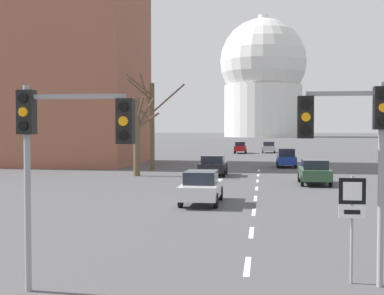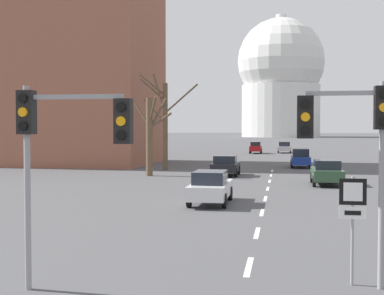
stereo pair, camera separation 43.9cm
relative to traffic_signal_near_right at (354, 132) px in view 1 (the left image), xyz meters
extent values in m
cube|color=silver|center=(-2.41, 1.41, -3.48)|extent=(0.16, 2.00, 0.01)
cube|color=silver|center=(-2.41, 5.91, -3.48)|extent=(0.16, 2.00, 0.01)
cube|color=silver|center=(-2.41, 10.41, -3.48)|extent=(0.16, 2.00, 0.01)
cube|color=silver|center=(-2.41, 14.91, -3.48)|extent=(0.16, 2.00, 0.01)
cube|color=silver|center=(-2.41, 19.41, -3.48)|extent=(0.16, 2.00, 0.01)
cube|color=silver|center=(-2.41, 23.91, -3.48)|extent=(0.16, 2.00, 0.01)
cube|color=silver|center=(-2.41, 28.41, -3.48)|extent=(0.16, 2.00, 0.01)
cube|color=silver|center=(-2.41, 32.91, -3.48)|extent=(0.16, 2.00, 0.01)
cylinder|color=gray|center=(0.60, 0.01, -1.18)|extent=(0.14, 0.14, 4.60)
cube|color=black|center=(0.60, 0.01, 0.54)|extent=(0.36, 0.28, 0.96)
cylinder|color=black|center=(0.60, -0.16, 0.84)|extent=(0.20, 0.06, 0.20)
cylinder|color=orange|center=(0.60, -0.16, 0.54)|extent=(0.20, 0.06, 0.20)
cylinder|color=black|center=(0.60, -0.16, 0.24)|extent=(0.20, 0.06, 0.20)
cube|color=gray|center=(-0.24, 0.01, 0.87)|extent=(1.67, 0.10, 0.10)
cube|color=black|center=(-1.08, 0.01, 0.34)|extent=(0.36, 0.28, 0.96)
cylinder|color=black|center=(-1.08, -0.16, 0.64)|extent=(0.20, 0.06, 0.20)
cylinder|color=orange|center=(-1.08, -0.16, 0.34)|extent=(0.20, 0.06, 0.20)
cylinder|color=black|center=(-1.08, -0.16, 0.04)|extent=(0.20, 0.06, 0.20)
cylinder|color=gray|center=(-7.11, -1.34, -1.23)|extent=(0.14, 0.14, 4.50)
cube|color=black|center=(-7.11, -1.34, 0.44)|extent=(0.36, 0.28, 0.96)
cylinder|color=black|center=(-7.11, -1.51, 0.74)|extent=(0.20, 0.06, 0.20)
cylinder|color=orange|center=(-7.11, -1.51, 0.44)|extent=(0.20, 0.06, 0.20)
cylinder|color=black|center=(-7.11, -1.51, 0.14)|extent=(0.20, 0.06, 0.20)
cube|color=gray|center=(-6.01, -1.34, 0.77)|extent=(2.20, 0.10, 0.10)
cube|color=black|center=(-4.91, -1.34, 0.24)|extent=(0.36, 0.28, 0.96)
cylinder|color=black|center=(-4.91, -1.51, 0.54)|extent=(0.20, 0.06, 0.20)
cylinder|color=orange|center=(-4.91, -1.51, 0.24)|extent=(0.20, 0.06, 0.20)
cylinder|color=black|center=(-4.91, -1.51, -0.06)|extent=(0.20, 0.06, 0.20)
cylinder|color=gray|center=(0.00, 0.20, -2.24)|extent=(0.07, 0.07, 2.49)
cube|color=black|center=(0.00, 0.18, -1.34)|extent=(0.60, 0.03, 0.60)
cube|color=white|center=(0.00, 0.16, -1.34)|extent=(0.42, 0.01, 0.42)
cube|color=white|center=(0.00, 0.18, -1.82)|extent=(0.60, 0.03, 0.28)
cube|color=black|center=(0.00, 0.16, -1.82)|extent=(0.36, 0.01, 0.10)
cube|color=#2D4C33|center=(1.19, 22.23, -2.80)|extent=(1.80, 4.32, 0.67)
cube|color=#1E232D|center=(1.19, 22.01, -2.18)|extent=(1.53, 2.07, 0.57)
cylinder|color=black|center=(0.34, 23.57, -3.13)|extent=(0.18, 0.70, 0.70)
cylinder|color=black|center=(2.04, 23.57, -3.13)|extent=(0.18, 0.70, 0.70)
cylinder|color=black|center=(0.34, 20.89, -3.13)|extent=(0.18, 0.70, 0.70)
cylinder|color=black|center=(2.04, 20.89, -3.13)|extent=(0.18, 0.70, 0.70)
cube|color=maroon|center=(-5.30, 63.75, -2.76)|extent=(1.60, 4.34, 0.73)
cube|color=#1E232D|center=(-5.30, 63.53, -2.11)|extent=(1.36, 2.08, 0.58)
cylinder|color=black|center=(-6.05, 65.09, -3.13)|extent=(0.18, 0.71, 0.71)
cylinder|color=black|center=(-4.55, 65.09, -3.13)|extent=(0.18, 0.71, 0.71)
cylinder|color=black|center=(-6.05, 62.40, -3.13)|extent=(0.18, 0.71, 0.71)
cylinder|color=black|center=(-4.55, 62.40, -3.13)|extent=(0.18, 0.71, 0.71)
cube|color=silver|center=(-4.91, 12.67, -2.82)|extent=(1.70, 4.40, 0.64)
cube|color=#1E232D|center=(-4.91, 12.45, -2.21)|extent=(1.44, 2.11, 0.58)
cylinder|color=black|center=(-5.71, 14.03, -3.14)|extent=(0.18, 0.68, 0.68)
cylinder|color=black|center=(-4.12, 14.03, -3.14)|extent=(0.18, 0.68, 0.68)
cylinder|color=black|center=(-5.71, 11.30, -3.14)|extent=(0.18, 0.68, 0.68)
cylinder|color=black|center=(-4.12, 11.30, -3.14)|extent=(0.18, 0.68, 0.68)
cube|color=black|center=(-5.78, 27.64, -2.82)|extent=(1.90, 3.94, 0.63)
cube|color=#1E232D|center=(-5.78, 27.44, -2.23)|extent=(1.61, 1.89, 0.56)
cylinder|color=black|center=(-6.68, 28.86, -3.14)|extent=(0.18, 0.68, 0.68)
cylinder|color=black|center=(-4.88, 28.86, -3.14)|extent=(0.18, 0.68, 0.68)
cylinder|color=black|center=(-6.68, 26.42, -3.14)|extent=(0.18, 0.68, 0.68)
cylinder|color=black|center=(-4.88, 26.42, -3.14)|extent=(0.18, 0.68, 0.68)
cube|color=navy|center=(0.05, 37.20, -2.81)|extent=(1.68, 4.21, 0.68)
cube|color=#1E232D|center=(0.05, 36.99, -2.12)|extent=(1.43, 2.02, 0.71)
cylinder|color=black|center=(-0.74, 38.50, -3.15)|extent=(0.18, 0.66, 0.66)
cylinder|color=black|center=(0.84, 38.50, -3.15)|extent=(0.18, 0.66, 0.66)
cylinder|color=black|center=(-0.74, 35.89, -3.15)|extent=(0.18, 0.66, 0.66)
cylinder|color=black|center=(0.84, 35.89, -3.15)|extent=(0.18, 0.66, 0.66)
cube|color=#B7B7BC|center=(-1.30, 65.80, -2.81)|extent=(1.82, 3.83, 0.65)
cube|color=#1E232D|center=(-1.30, 65.60, -2.17)|extent=(1.55, 1.84, 0.62)
cylinder|color=black|center=(-2.16, 66.98, -3.13)|extent=(0.18, 0.70, 0.70)
cylinder|color=black|center=(-0.44, 66.98, -3.13)|extent=(0.18, 0.70, 0.70)
cylinder|color=black|center=(-2.16, 64.61, -3.13)|extent=(0.18, 0.70, 0.70)
cylinder|color=black|center=(-0.44, 64.61, -3.13)|extent=(0.18, 0.70, 0.70)
cylinder|color=brown|center=(-11.41, 26.57, -0.57)|extent=(0.49, 0.49, 5.83)
cylinder|color=brown|center=(-10.96, 25.89, 1.53)|extent=(0.97, 1.55, 1.82)
cylinder|color=brown|center=(-10.79, 26.67, 1.13)|extent=(1.40, 0.39, 2.47)
cylinder|color=brown|center=(-10.61, 26.78, 0.66)|extent=(1.71, 0.66, 1.31)
cylinder|color=brown|center=(-11.98, 26.72, 1.09)|extent=(1.28, 0.49, 1.79)
cylinder|color=brown|center=(-11.42, 32.17, 0.22)|extent=(0.40, 0.40, 7.40)
cylinder|color=brown|center=(-12.38, 31.67, 3.33)|extent=(1.94, 1.26, 1.85)
cylinder|color=brown|center=(-11.80, 31.52, 3.05)|extent=(0.87, 1.45, 3.31)
cylinder|color=brown|center=(-10.02, 32.13, 2.60)|extent=(2.89, 0.23, 2.49)
cylinder|color=brown|center=(-12.52, 32.17, 3.77)|extent=(2.30, 0.14, 1.92)
cylinder|color=brown|center=(-12.49, 32.62, 1.62)|extent=(2.20, 1.12, 2.17)
cylinder|color=silver|center=(-2.41, 210.52, 7.13)|extent=(31.83, 31.83, 21.22)
sphere|color=silver|center=(-2.41, 210.52, 27.47)|extent=(35.37, 35.37, 35.37)
cylinder|color=silver|center=(-2.41, 210.52, 43.38)|extent=(4.24, 4.24, 6.19)
cube|color=#935642|center=(-23.47, 39.20, 8.77)|extent=(18.00, 14.00, 24.49)
camera|label=1|loc=(-2.01, -12.35, 0.09)|focal=50.00mm
camera|label=2|loc=(-1.58, -12.29, 0.09)|focal=50.00mm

